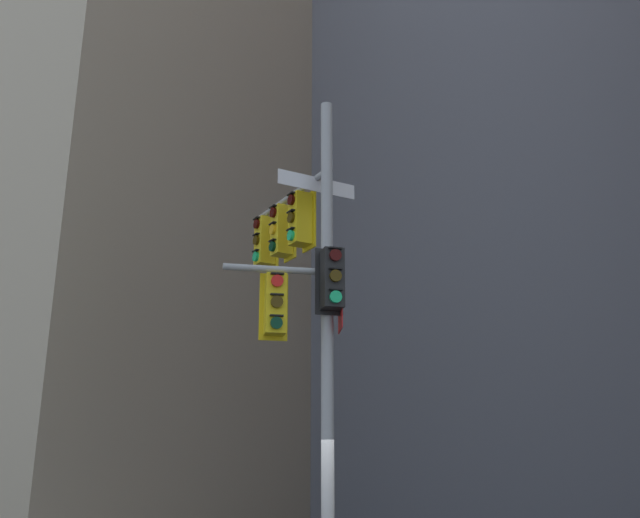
% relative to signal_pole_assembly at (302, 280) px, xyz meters
% --- Properties ---
extents(building_tower_left, '(17.39, 17.39, 30.58)m').
position_rel_signal_pole_assembly_xyz_m(building_tower_left, '(-14.15, 8.48, 10.03)').
color(building_tower_left, tan).
rests_on(building_tower_left, ground).
extents(building_mid_block, '(17.64, 17.64, 32.33)m').
position_rel_signal_pole_assembly_xyz_m(building_mid_block, '(0.19, 21.98, 10.90)').
color(building_mid_block, slate).
rests_on(building_mid_block, ground).
extents(signal_pole_assembly, '(2.68, 2.89, 8.44)m').
position_rel_signal_pole_assembly_xyz_m(signal_pole_assembly, '(0.00, 0.00, 0.00)').
color(signal_pole_assembly, '#9EA0A3').
rests_on(signal_pole_assembly, ground).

